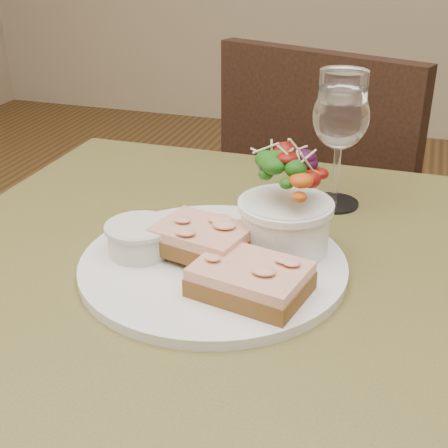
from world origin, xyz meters
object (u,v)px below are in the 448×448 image
(ramekin, at_px, (140,237))
(salad_bowl, at_px, (286,203))
(chair_far, at_px, (338,295))
(cafe_table, at_px, (236,352))
(sandwich_front, at_px, (251,279))
(dinner_plate, at_px, (213,265))
(wine_glass, at_px, (341,120))
(sandwich_back, at_px, (202,239))

(ramekin, distance_m, salad_bowl, 0.17)
(salad_bowl, bearing_deg, chair_far, 89.78)
(cafe_table, relative_size, sandwich_front, 6.19)
(dinner_plate, relative_size, ramekin, 4.14)
(chair_far, distance_m, salad_bowl, 0.85)
(dinner_plate, xyz_separation_m, wine_glass, (0.10, 0.22, 0.12))
(sandwich_back, bearing_deg, ramekin, -156.94)
(salad_bowl, height_order, wine_glass, wine_glass)
(salad_bowl, distance_m, wine_glass, 0.18)
(wine_glass, bearing_deg, ramekin, -129.38)
(cafe_table, relative_size, wine_glass, 4.57)
(cafe_table, relative_size, salad_bowl, 6.30)
(sandwich_back, xyz_separation_m, ramekin, (-0.07, -0.01, -0.00))
(sandwich_back, relative_size, ramekin, 1.62)
(chair_far, relative_size, sandwich_front, 6.97)
(cafe_table, xyz_separation_m, sandwich_back, (-0.05, 0.02, 0.14))
(chair_far, height_order, ramekin, chair_far)
(cafe_table, relative_size, ramekin, 10.80)
(chair_far, distance_m, sandwich_back, 0.87)
(chair_far, bearing_deg, wine_glass, 113.26)
(dinner_plate, relative_size, salad_bowl, 2.41)
(dinner_plate, distance_m, sandwich_front, 0.08)
(wine_glass, bearing_deg, chair_far, 93.57)
(dinner_plate, bearing_deg, chair_far, 84.15)
(cafe_table, xyz_separation_m, salad_bowl, (0.04, 0.07, 0.17))
(chair_far, distance_m, wine_glass, 0.76)
(chair_far, relative_size, sandwich_back, 7.50)
(dinner_plate, distance_m, wine_glass, 0.27)
(wine_glass, bearing_deg, salad_bowl, -100.89)
(dinner_plate, distance_m, ramekin, 0.09)
(chair_far, bearing_deg, dinner_plate, 103.84)
(sandwich_front, distance_m, wine_glass, 0.30)
(dinner_plate, bearing_deg, cafe_table, -20.93)
(ramekin, bearing_deg, sandwich_front, -17.10)
(cafe_table, distance_m, wine_glass, 0.33)
(sandwich_front, relative_size, sandwich_back, 1.08)
(sandwich_front, bearing_deg, sandwich_back, 153.84)
(cafe_table, height_order, chair_far, chair_far)
(cafe_table, distance_m, salad_bowl, 0.19)
(salad_bowl, bearing_deg, ramekin, -158.96)
(sandwich_back, xyz_separation_m, wine_glass, (0.12, 0.22, 0.09))
(chair_far, xyz_separation_m, wine_glass, (0.03, -0.49, 0.58))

